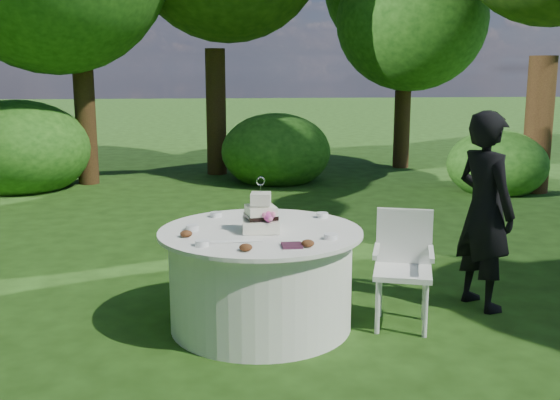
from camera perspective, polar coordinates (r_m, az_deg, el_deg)
The scene contains 9 objects.
ground at distance 5.23m, azimuth -1.66°, elevation -10.83°, with size 80.00×80.00×0.00m, color #1A340E.
napkins at distance 4.53m, azimuth 1.05°, elevation -3.98°, with size 0.14×0.14×0.02m, color #401B2F.
feather_plume at distance 4.66m, azimuth -4.33°, elevation -3.61°, with size 0.48×0.07×0.01m, color white.
guest at distance 5.66m, azimuth 17.41°, elevation -0.89°, with size 0.60×0.40×1.65m, color black.
table at distance 5.10m, azimuth -1.69°, elevation -6.79°, with size 1.56×1.56×0.77m.
cake at distance 4.93m, azimuth -1.66°, elevation -1.46°, with size 0.29×0.30×0.41m.
chair at distance 5.20m, azimuth 10.69°, elevation -5.11°, with size 0.55×0.54×0.90m.
votives at distance 5.02m, azimuth -2.35°, elevation -2.33°, with size 1.15×1.00×0.04m.
petal_cups at distance 4.58m, azimuth -3.03°, elevation -3.60°, with size 0.93×0.51×0.05m.
Camera 1 is at (-0.36, -4.83, 1.98)m, focal length 42.00 mm.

